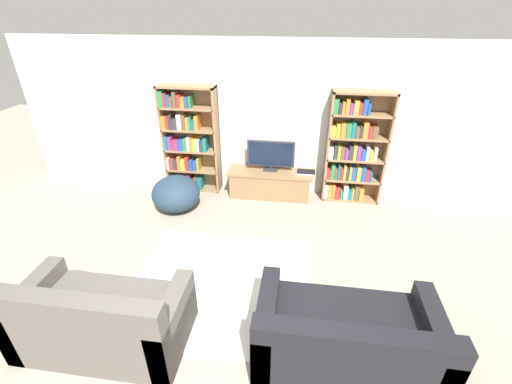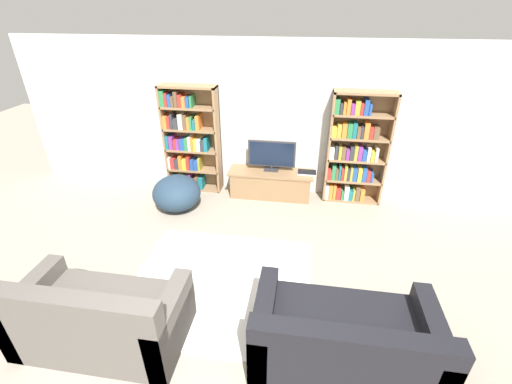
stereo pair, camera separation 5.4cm
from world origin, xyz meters
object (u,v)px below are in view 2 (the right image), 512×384
(bookshelf_left, at_px, (189,141))
(couch_left_sectional, at_px, (100,319))
(bookshelf_right, at_px, (354,151))
(tv_stand, at_px, (271,184))
(beanbag_ottoman, at_px, (177,193))
(couch_right_sofa, at_px, (344,338))
(television, at_px, (272,155))
(laptop, at_px, (307,172))

(bookshelf_left, xyz_separation_m, couch_left_sectional, (0.14, -3.37, -0.61))
(bookshelf_left, relative_size, bookshelf_right, 1.00)
(tv_stand, xyz_separation_m, beanbag_ottoman, (-1.49, -0.67, 0.05))
(tv_stand, relative_size, couch_right_sofa, 0.85)
(couch_left_sectional, xyz_separation_m, beanbag_ottoman, (-0.16, 2.60, -0.02))
(television, bearing_deg, couch_left_sectional, -111.81)
(laptop, bearing_deg, television, 177.42)
(television, height_order, laptop, television)
(laptop, relative_size, beanbag_ottoman, 0.42)
(television, bearing_deg, laptop, -2.58)
(bookshelf_right, distance_m, laptop, 0.85)
(couch_left_sectional, height_order, couch_right_sofa, couch_left_sectional)
(bookshelf_right, distance_m, beanbag_ottoman, 3.02)
(bookshelf_right, xyz_separation_m, tv_stand, (-1.36, -0.11, -0.66))
(bookshelf_right, bearing_deg, bookshelf_left, 179.96)
(tv_stand, xyz_separation_m, laptop, (0.62, 0.03, 0.25))
(couch_left_sectional, bearing_deg, television, 68.19)
(bookshelf_right, height_order, laptop, bookshelf_right)
(television, height_order, couch_left_sectional, television)
(couch_right_sofa, bearing_deg, laptop, 98.02)
(bookshelf_right, distance_m, tv_stand, 1.52)
(tv_stand, xyz_separation_m, television, (0.00, 0.06, 0.52))
(couch_right_sofa, bearing_deg, tv_stand, 108.97)
(laptop, bearing_deg, couch_right_sofa, -81.98)
(tv_stand, xyz_separation_m, couch_right_sofa, (1.06, -3.08, 0.02))
(laptop, bearing_deg, bookshelf_right, 5.84)
(television, xyz_separation_m, couch_right_sofa, (1.06, -3.14, -0.50))
(couch_right_sofa, bearing_deg, couch_left_sectional, -175.66)
(bookshelf_left, height_order, laptop, bookshelf_left)
(bookshelf_left, bearing_deg, tv_stand, -4.20)
(bookshelf_right, height_order, couch_right_sofa, bookshelf_right)
(bookshelf_right, height_order, television, bookshelf_right)
(bookshelf_right, distance_m, couch_right_sofa, 3.26)
(couch_left_sectional, relative_size, couch_right_sofa, 0.95)
(tv_stand, distance_m, television, 0.53)
(tv_stand, relative_size, beanbag_ottoman, 1.87)
(bookshelf_right, xyz_separation_m, beanbag_ottoman, (-2.85, -0.77, -0.61))
(bookshelf_left, distance_m, television, 1.48)
(tv_stand, bearing_deg, bookshelf_left, 175.80)
(television, bearing_deg, tv_stand, -90.00)
(bookshelf_left, distance_m, beanbag_ottoman, 1.00)
(television, bearing_deg, bookshelf_left, 178.06)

